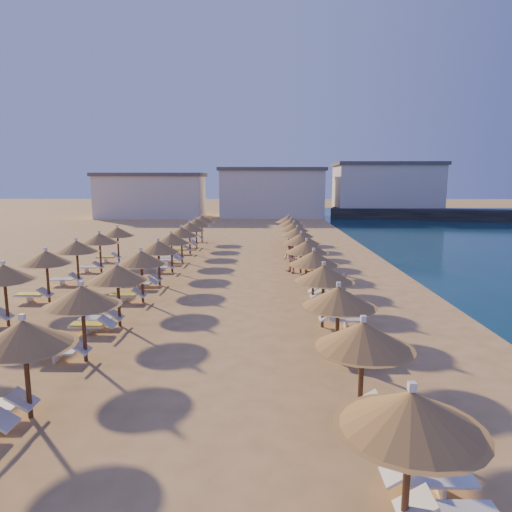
{
  "coord_description": "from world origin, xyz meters",
  "views": [
    {
      "loc": [
        1.45,
        -21.51,
        5.6
      ],
      "look_at": [
        1.05,
        4.0,
        1.3
      ],
      "focal_mm": 32.0,
      "sensor_mm": 36.0,
      "label": 1
    }
  ],
  "objects_px": {
    "beachgoer_c": "(315,257)",
    "beachgoer_a": "(342,290)",
    "parasol_row_east": "(306,248)",
    "beachgoer_b": "(290,257)",
    "jetty": "(441,215)",
    "parasol_row_west": "(158,247)"
  },
  "relations": [
    {
      "from": "beachgoer_c",
      "to": "beachgoer_b",
      "type": "relative_size",
      "value": 0.88
    },
    {
      "from": "beachgoer_c",
      "to": "beachgoer_a",
      "type": "distance_m",
      "value": 8.38
    },
    {
      "from": "beachgoer_a",
      "to": "beachgoer_b",
      "type": "bearing_deg",
      "value": -160.34
    },
    {
      "from": "parasol_row_west",
      "to": "parasol_row_east",
      "type": "bearing_deg",
      "value": 0.0
    },
    {
      "from": "jetty",
      "to": "parasol_row_east",
      "type": "bearing_deg",
      "value": -105.65
    },
    {
      "from": "parasol_row_east",
      "to": "beachgoer_b",
      "type": "bearing_deg",
      "value": 100.48
    },
    {
      "from": "beachgoer_c",
      "to": "parasol_row_east",
      "type": "bearing_deg",
      "value": -68.63
    },
    {
      "from": "jetty",
      "to": "beachgoer_c",
      "type": "bearing_deg",
      "value": -107.38
    },
    {
      "from": "jetty",
      "to": "beachgoer_b",
      "type": "distance_m",
      "value": 43.32
    },
    {
      "from": "jetty",
      "to": "parasol_row_west",
      "type": "xyz_separation_m",
      "value": [
        -30.22,
        -40.07,
        1.3
      ]
    },
    {
      "from": "beachgoer_a",
      "to": "parasol_row_west",
      "type": "bearing_deg",
      "value": -108.74
    },
    {
      "from": "beachgoer_b",
      "to": "parasol_row_west",
      "type": "bearing_deg",
      "value": -94.21
    },
    {
      "from": "beachgoer_c",
      "to": "beachgoer_a",
      "type": "relative_size",
      "value": 1.07
    },
    {
      "from": "jetty",
      "to": "parasol_row_west",
      "type": "relative_size",
      "value": 0.82
    },
    {
      "from": "parasol_row_east",
      "to": "parasol_row_west",
      "type": "xyz_separation_m",
      "value": [
        -7.81,
        0.0,
        0.0
      ]
    },
    {
      "from": "parasol_row_east",
      "to": "beachgoer_a",
      "type": "bearing_deg",
      "value": -73.55
    },
    {
      "from": "parasol_row_east",
      "to": "beachgoer_c",
      "type": "distance_m",
      "value": 4.51
    },
    {
      "from": "parasol_row_east",
      "to": "beachgoer_c",
      "type": "xyz_separation_m",
      "value": [
        0.93,
        4.24,
        -1.2
      ]
    },
    {
      "from": "parasol_row_east",
      "to": "parasol_row_west",
      "type": "bearing_deg",
      "value": 180.0
    },
    {
      "from": "parasol_row_west",
      "to": "beachgoer_b",
      "type": "bearing_deg",
      "value": 25.21
    },
    {
      "from": "beachgoer_b",
      "to": "parasol_row_east",
      "type": "bearing_deg",
      "value": -18.94
    },
    {
      "from": "jetty",
      "to": "parasol_row_east",
      "type": "relative_size",
      "value": 0.82
    }
  ]
}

